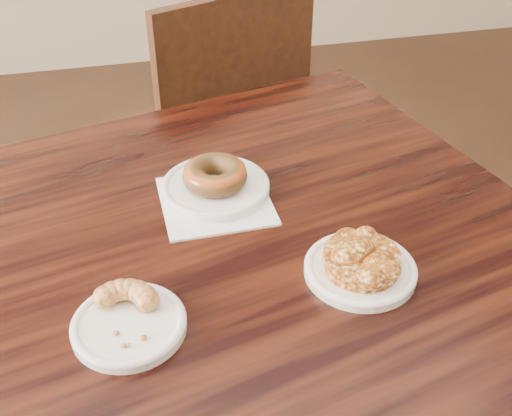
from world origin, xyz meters
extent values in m
cube|color=white|center=(-0.09, 0.21, 0.75)|extent=(0.17, 0.17, 0.00)
cylinder|color=white|center=(-0.09, 0.23, 0.76)|extent=(0.18, 0.18, 0.01)
cylinder|color=white|center=(-0.25, -0.04, 0.76)|extent=(0.14, 0.14, 0.01)
cylinder|color=white|center=(0.07, -0.01, 0.76)|extent=(0.16, 0.16, 0.01)
torus|color=maroon|center=(-0.09, 0.23, 0.78)|extent=(0.10, 0.10, 0.04)
camera|label=1|loc=(-0.22, -0.61, 1.35)|focal=45.00mm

